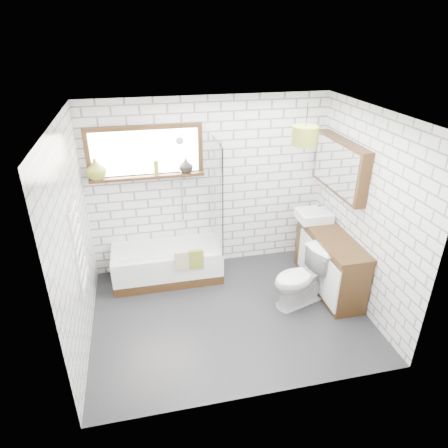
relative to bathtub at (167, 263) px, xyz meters
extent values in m
cube|color=black|center=(0.69, -0.97, -0.25)|extent=(3.40, 2.60, 0.01)
cube|color=white|center=(0.69, -0.97, 2.26)|extent=(3.40, 2.60, 0.01)
cube|color=white|center=(0.69, 0.34, 1.00)|extent=(3.40, 0.01, 2.50)
cube|color=white|center=(0.69, -2.27, 1.00)|extent=(3.40, 0.01, 2.50)
cube|color=white|center=(-1.01, -0.97, 1.00)|extent=(0.01, 2.60, 2.50)
cube|color=white|center=(2.40, -0.97, 1.00)|extent=(0.01, 2.60, 2.50)
cube|color=black|center=(-0.16, 0.29, 1.55)|extent=(1.52, 0.16, 0.68)
cube|color=white|center=(-0.97, -0.97, 0.95)|extent=(0.06, 0.52, 1.00)
cube|color=black|center=(2.31, -0.37, 1.40)|extent=(0.16, 1.20, 0.70)
cylinder|color=silver|center=(0.29, 0.29, 1.10)|extent=(0.02, 0.02, 1.30)
cube|color=white|center=(0.00, 0.00, 0.00)|extent=(1.52, 0.67, 0.49)
cube|color=white|center=(0.74, 0.00, 1.00)|extent=(0.02, 0.72, 1.50)
cube|color=olive|center=(0.37, -0.33, 0.23)|extent=(0.20, 0.05, 0.27)
cube|color=tan|center=(0.18, -0.33, 0.23)|extent=(0.20, 0.05, 0.27)
cube|color=black|center=(2.16, -0.68, 0.16)|extent=(0.46, 1.41, 0.81)
cube|color=white|center=(2.10, -0.18, 0.63)|extent=(0.45, 0.39, 0.13)
cylinder|color=silver|center=(2.26, -0.18, 0.70)|extent=(0.04, 0.04, 0.17)
imported|color=white|center=(1.63, -0.95, 0.14)|extent=(0.64, 0.85, 0.77)
imported|color=olive|center=(-0.81, 0.26, 1.37)|extent=(0.32, 0.32, 0.27)
imported|color=black|center=(0.36, 0.26, 1.33)|extent=(0.22, 0.22, 0.20)
cylinder|color=olive|center=(-0.04, 0.26, 1.33)|extent=(0.08, 0.08, 0.19)
cylinder|color=olive|center=(1.75, -0.43, 1.85)|extent=(0.32, 0.32, 0.23)
camera|label=1|loc=(-0.26, -4.91, 3.07)|focal=32.00mm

